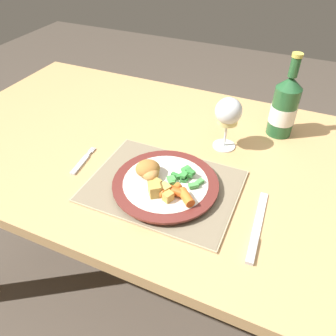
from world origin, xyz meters
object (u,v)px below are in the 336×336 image
at_px(table_knife, 256,231).
at_px(bottle, 284,107).
at_px(fork, 82,162).
at_px(dinner_plate, 166,185).
at_px(dining_table, 174,174).
at_px(wine_glass, 228,114).

relative_size(table_knife, bottle, 0.87).
bearing_deg(table_knife, fork, 174.61).
bearing_deg(dinner_plate, dining_table, 105.28).
bearing_deg(dinner_plate, bottle, 60.20).
relative_size(wine_glass, bottle, 0.62).
relative_size(dinner_plate, fork, 2.13).
bearing_deg(fork, table_knife, -5.39).
distance_m(dinner_plate, fork, 0.26).
height_order(table_knife, bottle, bottle).
xyz_separation_m(dining_table, fork, (-0.21, -0.16, 0.09)).
distance_m(fork, wine_glass, 0.43).
relative_size(dining_table, fork, 12.11).
relative_size(fork, wine_glass, 0.80).
bearing_deg(table_knife, dining_table, 144.44).
bearing_deg(bottle, dining_table, -139.56).
bearing_deg(bottle, wine_glass, -134.36).
xyz_separation_m(dining_table, wine_glass, (0.13, 0.08, 0.20)).
xyz_separation_m(dinner_plate, table_knife, (0.24, -0.04, -0.01)).
xyz_separation_m(table_knife, wine_glass, (-0.16, 0.29, 0.11)).
relative_size(dining_table, dinner_plate, 5.67).
bearing_deg(fork, bottle, 38.49).
height_order(dinner_plate, wine_glass, wine_glass).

